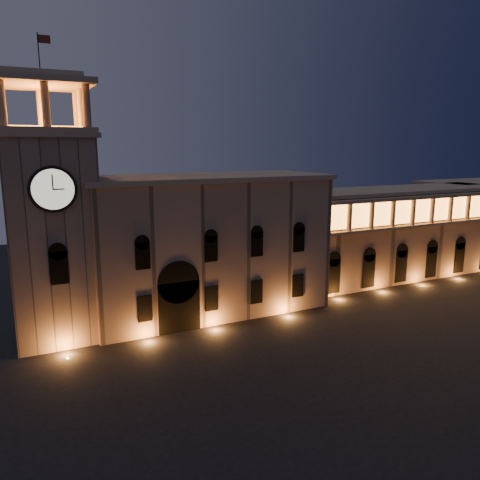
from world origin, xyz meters
The scene contains 5 objects.
ground centered at (0.00, 0.00, 0.00)m, with size 160.00×160.00×0.00m, color black.
government_building centered at (-2.08, 21.93, 8.77)m, with size 30.80×12.80×17.60m.
clock_tower centered at (-20.50, 20.98, 12.50)m, with size 9.80×9.80×32.40m.
colonnade_wing centered at (32.00, 23.92, 7.33)m, with size 40.60×11.50×14.50m.
secondary_building centered at (58.00, 30.00, 7.00)m, with size 20.00×12.00×14.00m, color #886B57.
Camera 1 is at (-24.00, -33.01, 21.09)m, focal length 35.00 mm.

